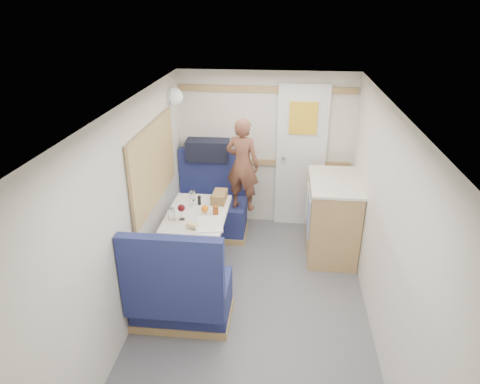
# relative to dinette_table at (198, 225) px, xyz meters

# --- Properties ---
(floor) EXTENTS (4.50, 4.50, 0.00)m
(floor) POSITION_rel_dinette_table_xyz_m (0.65, -1.00, -0.57)
(floor) COLOR #515156
(floor) RESTS_ON ground
(ceiling) EXTENTS (4.50, 4.50, 0.00)m
(ceiling) POSITION_rel_dinette_table_xyz_m (0.65, -1.00, 1.43)
(ceiling) COLOR silver
(ceiling) RESTS_ON wall_back
(wall_back) EXTENTS (2.20, 0.02, 2.00)m
(wall_back) POSITION_rel_dinette_table_xyz_m (0.65, 1.25, 0.43)
(wall_back) COLOR silver
(wall_back) RESTS_ON floor
(wall_left) EXTENTS (0.02, 4.50, 2.00)m
(wall_left) POSITION_rel_dinette_table_xyz_m (-0.45, -1.00, 0.43)
(wall_left) COLOR silver
(wall_left) RESTS_ON floor
(wall_right) EXTENTS (0.02, 4.50, 2.00)m
(wall_right) POSITION_rel_dinette_table_xyz_m (1.75, -1.00, 0.43)
(wall_right) COLOR silver
(wall_right) RESTS_ON floor
(oak_trim_low) EXTENTS (2.15, 0.02, 0.08)m
(oak_trim_low) POSITION_rel_dinette_table_xyz_m (0.65, 1.23, 0.28)
(oak_trim_low) COLOR #A6874B
(oak_trim_low) RESTS_ON wall_back
(oak_trim_high) EXTENTS (2.15, 0.02, 0.08)m
(oak_trim_high) POSITION_rel_dinette_table_xyz_m (0.65, 1.23, 1.21)
(oak_trim_high) COLOR #A6874B
(oak_trim_high) RESTS_ON wall_back
(side_window) EXTENTS (0.04, 1.30, 0.72)m
(side_window) POSITION_rel_dinette_table_xyz_m (-0.43, 0.00, 0.68)
(side_window) COLOR #B3BA9D
(side_window) RESTS_ON wall_left
(rear_door) EXTENTS (0.62, 0.12, 1.86)m
(rear_door) POSITION_rel_dinette_table_xyz_m (1.10, 1.22, 0.41)
(rear_door) COLOR white
(rear_door) RESTS_ON wall_back
(dinette_table) EXTENTS (0.62, 0.92, 0.72)m
(dinette_table) POSITION_rel_dinette_table_xyz_m (0.00, 0.00, 0.00)
(dinette_table) COLOR white
(dinette_table) RESTS_ON floor
(bench_far) EXTENTS (0.90, 0.59, 1.05)m
(bench_far) POSITION_rel_dinette_table_xyz_m (-0.00, 0.86, -0.27)
(bench_far) COLOR #171F4C
(bench_far) RESTS_ON floor
(bench_near) EXTENTS (0.90, 0.59, 1.05)m
(bench_near) POSITION_rel_dinette_table_xyz_m (-0.00, -0.86, -0.27)
(bench_near) COLOR #171F4C
(bench_near) RESTS_ON floor
(ledge) EXTENTS (0.90, 0.14, 0.04)m
(ledge) POSITION_rel_dinette_table_xyz_m (-0.00, 1.12, 0.31)
(ledge) COLOR #A6874B
(ledge) RESTS_ON bench_far
(dome_light) EXTENTS (0.20, 0.20, 0.20)m
(dome_light) POSITION_rel_dinette_table_xyz_m (-0.39, 0.85, 1.18)
(dome_light) COLOR white
(dome_light) RESTS_ON wall_left
(galley_counter) EXTENTS (0.57, 0.92, 0.92)m
(galley_counter) POSITION_rel_dinette_table_xyz_m (1.47, 0.55, -0.10)
(galley_counter) COLOR #A6874B
(galley_counter) RESTS_ON floor
(person) EXTENTS (0.46, 0.36, 1.11)m
(person) POSITION_rel_dinette_table_xyz_m (0.41, 0.71, 0.44)
(person) COLOR brown
(person) RESTS_ON bench_far
(duffel_bag) EXTENTS (0.55, 0.28, 0.26)m
(duffel_bag) POSITION_rel_dinette_table_xyz_m (-0.07, 1.12, 0.46)
(duffel_bag) COLOR black
(duffel_bag) RESTS_ON ledge
(tray) EXTENTS (0.32, 0.38, 0.02)m
(tray) POSITION_rel_dinette_table_xyz_m (0.18, -0.26, 0.16)
(tray) COLOR white
(tray) RESTS_ON dinette_table
(orange_fruit) EXTENTS (0.08, 0.08, 0.08)m
(orange_fruit) POSITION_rel_dinette_table_xyz_m (0.09, -0.01, 0.21)
(orange_fruit) COLOR orange
(orange_fruit) RESTS_ON tray
(cheese_block) EXTENTS (0.12, 0.09, 0.04)m
(cheese_block) POSITION_rel_dinette_table_xyz_m (0.02, -0.34, 0.19)
(cheese_block) COLOR #D9C37D
(cheese_block) RESTS_ON tray
(wine_glass) EXTENTS (0.08, 0.08, 0.17)m
(wine_glass) POSITION_rel_dinette_table_xyz_m (-0.12, -0.17, 0.28)
(wine_glass) COLOR white
(wine_glass) RESTS_ON dinette_table
(tumbler_left) EXTENTS (0.07, 0.07, 0.12)m
(tumbler_left) POSITION_rel_dinette_table_xyz_m (-0.23, -0.18, 0.21)
(tumbler_left) COLOR white
(tumbler_left) RESTS_ON dinette_table
(tumbler_mid) EXTENTS (0.07, 0.07, 0.11)m
(tumbler_mid) POSITION_rel_dinette_table_xyz_m (-0.11, 0.29, 0.21)
(tumbler_mid) COLOR white
(tumbler_mid) RESTS_ON dinette_table
(tumbler_right) EXTENTS (0.06, 0.06, 0.10)m
(tumbler_right) POSITION_rel_dinette_table_xyz_m (0.14, 0.21, 0.20)
(tumbler_right) COLOR white
(tumbler_right) RESTS_ON dinette_table
(beer_glass) EXTENTS (0.06, 0.06, 0.10)m
(beer_glass) POSITION_rel_dinette_table_xyz_m (0.20, -0.02, 0.20)
(beer_glass) COLOR brown
(beer_glass) RESTS_ON dinette_table
(pepper_grinder) EXTENTS (0.04, 0.04, 0.10)m
(pepper_grinder) POSITION_rel_dinette_table_xyz_m (-0.01, 0.19, 0.20)
(pepper_grinder) COLOR black
(pepper_grinder) RESTS_ON dinette_table
(salt_grinder) EXTENTS (0.03, 0.03, 0.08)m
(salt_grinder) POSITION_rel_dinette_table_xyz_m (-0.09, 0.12, 0.20)
(salt_grinder) COLOR silver
(salt_grinder) RESTS_ON dinette_table
(bread_loaf) EXTENTS (0.15, 0.26, 0.11)m
(bread_loaf) POSITION_rel_dinette_table_xyz_m (0.20, 0.29, 0.21)
(bread_loaf) COLOR brown
(bread_loaf) RESTS_ON dinette_table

